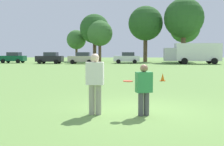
{
  "coord_description": "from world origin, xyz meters",
  "views": [
    {
      "loc": [
        -0.53,
        -8.23,
        1.79
      ],
      "look_at": [
        -1.06,
        0.81,
        1.09
      ],
      "focal_mm": 42.96,
      "sensor_mm": 36.0,
      "label": 1
    }
  ],
  "objects_px": {
    "player_thrower": "(95,80)",
    "parked_car_mid_right": "(127,58)",
    "traffic_cone": "(163,77)",
    "player_defender": "(144,87)",
    "frisbee": "(128,81)",
    "parked_car_near_left": "(13,58)",
    "parked_car_mid_left": "(50,58)",
    "box_truck": "(193,53)",
    "parked_car_center": "(82,58)"
  },
  "relations": [
    {
      "from": "traffic_cone",
      "to": "frisbee",
      "type": "bearing_deg",
      "value": -102.95
    },
    {
      "from": "frisbee",
      "to": "parked_car_center",
      "type": "height_order",
      "value": "parked_car_center"
    },
    {
      "from": "parked_car_center",
      "to": "parked_car_mid_right",
      "type": "bearing_deg",
      "value": 14.2
    },
    {
      "from": "player_defender",
      "to": "box_truck",
      "type": "relative_size",
      "value": 0.17
    },
    {
      "from": "parked_car_mid_right",
      "to": "box_truck",
      "type": "xyz_separation_m",
      "value": [
        10.3,
        -1.38,
        0.83
      ]
    },
    {
      "from": "player_thrower",
      "to": "player_defender",
      "type": "bearing_deg",
      "value": -2.36
    },
    {
      "from": "traffic_cone",
      "to": "parked_car_center",
      "type": "xyz_separation_m",
      "value": [
        -9.37,
        25.11,
        0.69
      ]
    },
    {
      "from": "parked_car_mid_right",
      "to": "frisbee",
      "type": "bearing_deg",
      "value": -89.82
    },
    {
      "from": "player_defender",
      "to": "parked_car_mid_left",
      "type": "height_order",
      "value": "parked_car_mid_left"
    },
    {
      "from": "player_defender",
      "to": "parked_car_mid_right",
      "type": "relative_size",
      "value": 0.34
    },
    {
      "from": "traffic_cone",
      "to": "parked_car_mid_right",
      "type": "height_order",
      "value": "parked_car_mid_right"
    },
    {
      "from": "player_thrower",
      "to": "parked_car_mid_right",
      "type": "relative_size",
      "value": 0.42
    },
    {
      "from": "player_thrower",
      "to": "traffic_cone",
      "type": "height_order",
      "value": "player_thrower"
    },
    {
      "from": "parked_car_center",
      "to": "box_truck",
      "type": "relative_size",
      "value": 0.5
    },
    {
      "from": "traffic_cone",
      "to": "parked_car_near_left",
      "type": "xyz_separation_m",
      "value": [
        -21.6,
        27.57,
        0.69
      ]
    },
    {
      "from": "player_thrower",
      "to": "box_truck",
      "type": "bearing_deg",
      "value": 72.26
    },
    {
      "from": "player_defender",
      "to": "frisbee",
      "type": "height_order",
      "value": "player_defender"
    },
    {
      "from": "player_thrower",
      "to": "traffic_cone",
      "type": "xyz_separation_m",
      "value": [
        3.13,
        9.28,
        -0.76
      ]
    },
    {
      "from": "parked_car_mid_left",
      "to": "parked_car_center",
      "type": "xyz_separation_m",
      "value": [
        5.24,
        -0.22,
        0.0
      ]
    },
    {
      "from": "parked_car_center",
      "to": "player_thrower",
      "type": "bearing_deg",
      "value": -79.72
    },
    {
      "from": "player_defender",
      "to": "parked_car_near_left",
      "type": "relative_size",
      "value": 0.34
    },
    {
      "from": "player_thrower",
      "to": "parked_car_mid_right",
      "type": "height_order",
      "value": "parked_car_mid_right"
    },
    {
      "from": "traffic_cone",
      "to": "parked_car_mid_left",
      "type": "bearing_deg",
      "value": 119.97
    },
    {
      "from": "parked_car_mid_right",
      "to": "parked_car_mid_left",
      "type": "bearing_deg",
      "value": -172.75
    },
    {
      "from": "frisbee",
      "to": "parked_car_near_left",
      "type": "xyz_separation_m",
      "value": [
        -19.41,
        37.08,
        -0.07
      ]
    },
    {
      "from": "frisbee",
      "to": "player_thrower",
      "type": "bearing_deg",
      "value": 166.18
    },
    {
      "from": "player_defender",
      "to": "traffic_cone",
      "type": "distance_m",
      "value": 9.52
    },
    {
      "from": "player_thrower",
      "to": "player_defender",
      "type": "distance_m",
      "value": 1.4
    },
    {
      "from": "parked_car_center",
      "to": "parked_car_mid_right",
      "type": "relative_size",
      "value": 1.0
    },
    {
      "from": "player_thrower",
      "to": "parked_car_near_left",
      "type": "height_order",
      "value": "parked_car_near_left"
    },
    {
      "from": "parked_car_near_left",
      "to": "parked_car_mid_left",
      "type": "distance_m",
      "value": 7.34
    },
    {
      "from": "parked_car_mid_left",
      "to": "parked_car_mid_right",
      "type": "xyz_separation_m",
      "value": [
        12.31,
        1.57,
        0.0
      ]
    },
    {
      "from": "frisbee",
      "to": "parked_car_center",
      "type": "bearing_deg",
      "value": 101.71
    },
    {
      "from": "frisbee",
      "to": "parked_car_near_left",
      "type": "height_order",
      "value": "parked_car_near_left"
    },
    {
      "from": "traffic_cone",
      "to": "parked_car_mid_right",
      "type": "bearing_deg",
      "value": 94.89
    },
    {
      "from": "parked_car_near_left",
      "to": "parked_car_mid_right",
      "type": "xyz_separation_m",
      "value": [
        19.3,
        -0.67,
        0.0
      ]
    },
    {
      "from": "player_defender",
      "to": "parked_car_center",
      "type": "relative_size",
      "value": 0.34
    },
    {
      "from": "traffic_cone",
      "to": "parked_car_mid_right",
      "type": "distance_m",
      "value": 27.0
    },
    {
      "from": "player_defender",
      "to": "player_thrower",
      "type": "bearing_deg",
      "value": 177.64
    },
    {
      "from": "traffic_cone",
      "to": "parked_car_mid_left",
      "type": "distance_m",
      "value": 29.25
    },
    {
      "from": "player_defender",
      "to": "parked_car_near_left",
      "type": "height_order",
      "value": "parked_car_near_left"
    },
    {
      "from": "parked_car_center",
      "to": "parked_car_mid_right",
      "type": "distance_m",
      "value": 7.29
    },
    {
      "from": "parked_car_near_left",
      "to": "parked_car_mid_right",
      "type": "distance_m",
      "value": 19.31
    },
    {
      "from": "parked_car_mid_right",
      "to": "player_thrower",
      "type": "bearing_deg",
      "value": -91.31
    },
    {
      "from": "player_thrower",
      "to": "parked_car_mid_right",
      "type": "distance_m",
      "value": 36.19
    },
    {
      "from": "player_defender",
      "to": "parked_car_center",
      "type": "bearing_deg",
      "value": 102.49
    },
    {
      "from": "box_truck",
      "to": "parked_car_center",
      "type": "bearing_deg",
      "value": -178.64
    },
    {
      "from": "player_thrower",
      "to": "parked_car_center",
      "type": "height_order",
      "value": "parked_car_center"
    },
    {
      "from": "traffic_cone",
      "to": "parked_car_near_left",
      "type": "distance_m",
      "value": 35.03
    },
    {
      "from": "parked_car_mid_left",
      "to": "parked_car_mid_right",
      "type": "distance_m",
      "value": 12.41
    }
  ]
}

